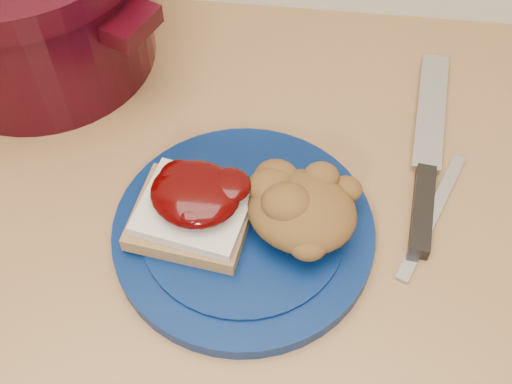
# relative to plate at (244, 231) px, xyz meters

# --- Properties ---
(base_cabinet) EXTENTS (4.00, 0.60, 0.86)m
(base_cabinet) POSITION_rel_plate_xyz_m (-0.06, 0.07, -0.48)
(base_cabinet) COLOR beige
(base_cabinet) RESTS_ON floor
(plate) EXTENTS (0.31, 0.31, 0.02)m
(plate) POSITION_rel_plate_xyz_m (0.00, 0.00, 0.00)
(plate) COLOR #041845
(plate) RESTS_ON wood_countertop
(sandwich) EXTENTS (0.12, 0.11, 0.05)m
(sandwich) POSITION_rel_plate_xyz_m (-0.05, -0.00, 0.04)
(sandwich) COLOR olive
(sandwich) RESTS_ON plate
(stuffing_mound) EXTENTS (0.12, 0.11, 0.05)m
(stuffing_mound) POSITION_rel_plate_xyz_m (0.06, 0.00, 0.04)
(stuffing_mound) COLOR brown
(stuffing_mound) RESTS_ON plate
(chef_knife) EXTENTS (0.06, 0.29, 0.02)m
(chef_knife) POSITION_rel_plate_xyz_m (0.18, 0.09, -0.00)
(chef_knife) COLOR black
(chef_knife) RESTS_ON wood_countertop
(butter_knife) EXTENTS (0.08, 0.17, 0.00)m
(butter_knife) POSITION_rel_plate_xyz_m (0.19, 0.05, -0.01)
(butter_knife) COLOR silver
(butter_knife) RESTS_ON wood_countertop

